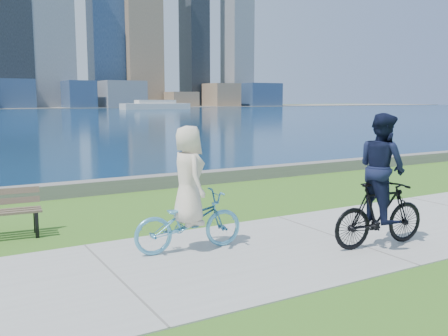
# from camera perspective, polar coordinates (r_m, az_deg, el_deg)

# --- Properties ---
(ground) EXTENTS (320.00, 320.00, 0.00)m
(ground) POSITION_cam_1_polar(r_m,az_deg,el_deg) (7.15, -12.08, -12.25)
(ground) COLOR #34651A
(ground) RESTS_ON ground
(concrete_path) EXTENTS (80.00, 3.50, 0.02)m
(concrete_path) POSITION_cam_1_polar(r_m,az_deg,el_deg) (7.15, -12.08, -12.17)
(concrete_path) COLOR #A1A09B
(concrete_path) RESTS_ON ground
(seawall) EXTENTS (90.00, 0.50, 0.35)m
(seawall) POSITION_cam_1_polar(r_m,az_deg,el_deg) (12.97, -20.63, -2.64)
(seawall) COLOR slate
(seawall) RESTS_ON ground
(ferry_far) EXTENTS (15.04, 4.30, 2.04)m
(ferry_far) POSITION_cam_1_polar(r_m,az_deg,el_deg) (111.55, -7.85, 7.10)
(ferry_far) COLOR silver
(ferry_far) RESTS_ON ground
(cyclist_woman) EXTENTS (0.78, 1.86, 2.01)m
(cyclist_woman) POSITION_cam_1_polar(r_m,az_deg,el_deg) (7.99, -4.07, -4.22)
(cyclist_woman) COLOR #54A5CE
(cyclist_woman) RESTS_ON ground
(cyclist_man) EXTENTS (0.74, 1.84, 2.20)m
(cyclist_man) POSITION_cam_1_polar(r_m,az_deg,el_deg) (8.56, 17.48, -2.53)
(cyclist_man) COLOR black
(cyclist_man) RESTS_ON ground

